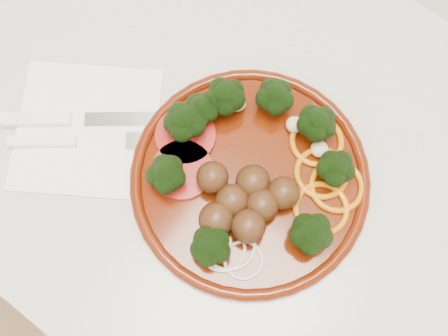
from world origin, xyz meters
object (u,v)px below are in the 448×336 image
Objects in this scene: plate at (247,171)px; napkin at (87,129)px; fork at (62,142)px; knife at (66,119)px.

plate is 1.66× the size of napkin.
fork is at bearing -108.61° from napkin.
plate is 0.20m from napkin.
napkin is 0.93× the size of knife.
plate is 1.54× the size of knife.
napkin is 1.04× the size of fork.
knife is at bearing 83.00° from fork.
knife is at bearing -164.58° from napkin.
knife reaches higher than napkin.
plate reaches higher than napkin.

